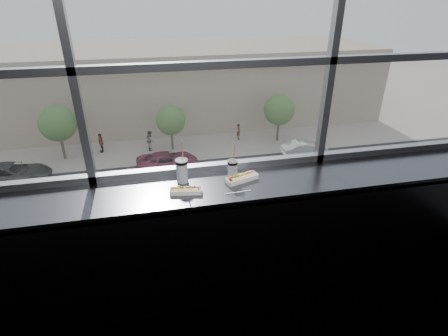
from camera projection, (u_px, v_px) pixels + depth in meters
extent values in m
plane|color=black|center=(214.00, 221.00, 3.32)|extent=(6.00, 0.00, 6.00)
plane|color=silver|center=(210.00, 22.00, 2.54)|extent=(6.00, 0.00, 6.00)
cube|color=#4D4E53|center=(219.00, 188.00, 2.84)|extent=(6.00, 0.55, 0.06)
cube|color=#4D4E53|center=(225.00, 258.00, 2.85)|extent=(6.00, 0.04, 1.04)
cube|color=white|center=(186.00, 193.00, 2.71)|extent=(0.26, 0.12, 0.01)
cube|color=white|center=(186.00, 191.00, 2.70)|extent=(0.26, 0.12, 0.03)
cylinder|color=#E6C876|center=(186.00, 190.00, 2.70)|extent=(0.19, 0.07, 0.04)
cylinder|color=maroon|center=(186.00, 189.00, 2.70)|extent=(0.20, 0.06, 0.03)
cube|color=white|center=(242.00, 180.00, 2.89)|extent=(0.30, 0.18, 0.01)
cube|color=white|center=(242.00, 178.00, 2.88)|extent=(0.30, 0.18, 0.04)
cylinder|color=#E6C876|center=(242.00, 177.00, 2.88)|extent=(0.22, 0.11, 0.05)
cylinder|color=maroon|center=(242.00, 176.00, 2.87)|extent=(0.23, 0.10, 0.03)
cylinder|color=white|center=(182.00, 171.00, 2.83)|extent=(0.09, 0.09, 0.19)
cylinder|color=black|center=(181.00, 162.00, 2.80)|extent=(0.10, 0.10, 0.02)
cylinder|color=silver|center=(181.00, 160.00, 2.79)|extent=(0.10, 0.10, 0.01)
cylinder|color=#C95550|center=(183.00, 151.00, 2.75)|extent=(0.01, 0.05, 0.20)
cylinder|color=white|center=(232.00, 171.00, 2.87)|extent=(0.08, 0.08, 0.16)
cylinder|color=black|center=(233.00, 163.00, 2.84)|extent=(0.09, 0.09, 0.02)
cylinder|color=silver|center=(233.00, 161.00, 2.83)|extent=(0.09, 0.09, 0.01)
cylinder|color=#C95550|center=(234.00, 153.00, 2.80)|extent=(0.01, 0.04, 0.17)
cylinder|color=white|center=(238.00, 192.00, 2.72)|extent=(0.21, 0.02, 0.01)
ellipsoid|color=silver|center=(179.00, 189.00, 2.75)|extent=(0.10, 0.07, 0.02)
plane|color=#A19385|center=(155.00, 104.00, 46.44)|extent=(120.00, 120.00, 0.00)
cube|color=black|center=(166.00, 193.00, 25.97)|extent=(80.00, 10.00, 0.06)
cube|color=#A19385|center=(161.00, 150.00, 32.94)|extent=(80.00, 6.00, 0.04)
cube|color=tan|center=(153.00, 83.00, 39.83)|extent=(50.00, 14.00, 8.00)
imported|color=#373737|center=(11.00, 171.00, 26.79)|extent=(3.41, 6.68, 2.14)
imported|color=#423FB9|center=(369.00, 186.00, 24.57)|extent=(3.65, 7.12, 2.28)
imported|color=white|center=(304.00, 146.00, 31.39)|extent=(2.49, 5.61, 1.85)
imported|color=maroon|center=(167.00, 158.00, 29.09)|extent=(2.64, 5.76, 1.88)
imported|color=black|center=(59.00, 224.00, 20.80)|extent=(3.14, 6.28, 2.02)
imported|color=#66605B|center=(101.00, 141.00, 32.06)|extent=(0.73, 0.97, 2.19)
imported|color=#66605B|center=(239.00, 130.00, 34.87)|extent=(0.66, 0.88, 1.97)
imported|color=#66605B|center=(150.00, 139.00, 32.54)|extent=(0.74, 0.98, 2.21)
cylinder|color=#47382B|center=(63.00, 146.00, 30.83)|extent=(0.23, 0.23, 2.35)
sphere|color=#497532|center=(57.00, 123.00, 29.85)|extent=(3.13, 3.13, 3.13)
cylinder|color=#47382B|center=(172.00, 139.00, 32.70)|extent=(0.20, 0.20, 2.04)
sphere|color=#497532|center=(171.00, 120.00, 31.84)|extent=(2.72, 2.72, 2.72)
cylinder|color=#47382B|center=(278.00, 130.00, 34.60)|extent=(0.23, 0.23, 2.25)
sphere|color=#497532|center=(279.00, 110.00, 33.66)|extent=(3.01, 3.01, 3.01)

